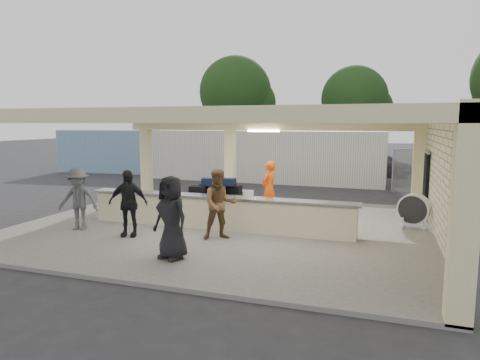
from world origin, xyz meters
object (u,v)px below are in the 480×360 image
(drum_fan, at_px, (414,209))
(baggage_handler, at_px, (269,189))
(car_dark, at_px, (379,165))
(passenger_c, at_px, (78,199))
(passenger_a, at_px, (220,204))
(passenger_b, at_px, (128,203))
(baggage_counter, at_px, (217,212))
(car_white_a, at_px, (479,170))
(container_white, at_px, (265,156))
(passenger_d, at_px, (171,218))
(luggage_cart, at_px, (214,197))
(container_blue, at_px, (139,151))

(drum_fan, height_order, baggage_handler, baggage_handler)
(car_dark, bearing_deg, passenger_c, -175.47)
(passenger_a, height_order, passenger_b, passenger_a)
(baggage_counter, distance_m, baggage_handler, 2.30)
(baggage_handler, height_order, passenger_a, passenger_a)
(passenger_a, height_order, car_white_a, passenger_a)
(passenger_a, relative_size, car_white_a, 0.41)
(container_white, bearing_deg, passenger_a, -78.82)
(passenger_c, relative_size, car_dark, 0.47)
(passenger_d, distance_m, container_white, 14.39)
(baggage_handler, distance_m, passenger_a, 3.07)
(baggage_counter, distance_m, passenger_a, 1.22)
(passenger_a, distance_m, container_white, 12.55)
(luggage_cart, bearing_deg, baggage_handler, 17.76)
(container_blue, bearing_deg, passenger_c, -69.15)
(passenger_a, xyz_separation_m, container_blue, (-10.98, 13.72, 0.32))
(passenger_d, relative_size, car_white_a, 0.41)
(container_blue, bearing_deg, car_dark, 7.30)
(passenger_b, xyz_separation_m, container_blue, (-8.49, 14.26, 0.34))
(baggage_counter, bearing_deg, luggage_cart, 116.34)
(baggage_handler, height_order, car_white_a, baggage_handler)
(baggage_counter, relative_size, car_white_a, 1.76)
(passenger_d, bearing_deg, luggage_cart, 117.93)
(container_white, bearing_deg, car_dark, 38.22)
(passenger_b, distance_m, passenger_c, 1.78)
(baggage_handler, distance_m, passenger_b, 4.69)
(container_blue, bearing_deg, baggage_counter, -55.02)
(car_white_a, bearing_deg, passenger_c, 156.77)
(passenger_b, bearing_deg, luggage_cart, 48.64)
(baggage_handler, relative_size, passenger_b, 1.02)
(passenger_c, height_order, car_white_a, passenger_c)
(passenger_d, distance_m, car_white_a, 19.60)
(passenger_c, bearing_deg, container_white, 66.86)
(car_white_a, bearing_deg, passenger_d, 168.30)
(passenger_a, bearing_deg, baggage_counter, 84.19)
(passenger_b, height_order, car_white_a, passenger_b)
(drum_fan, relative_size, baggage_handler, 0.55)
(passenger_d, relative_size, car_dark, 0.50)
(luggage_cart, xyz_separation_m, car_dark, (4.93, 14.59, -0.17))
(baggage_handler, relative_size, passenger_a, 0.99)
(luggage_cart, bearing_deg, drum_fan, -0.05)
(passenger_b, distance_m, container_blue, 16.60)
(baggage_counter, distance_m, passenger_c, 4.06)
(passenger_b, bearing_deg, container_white, 73.75)
(drum_fan, distance_m, container_white, 11.80)
(drum_fan, height_order, car_white_a, car_white_a)
(car_white_a, distance_m, container_blue, 20.02)
(passenger_b, bearing_deg, passenger_c, 160.42)
(passenger_b, bearing_deg, container_blue, 106.07)
(luggage_cart, height_order, passenger_b, passenger_b)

